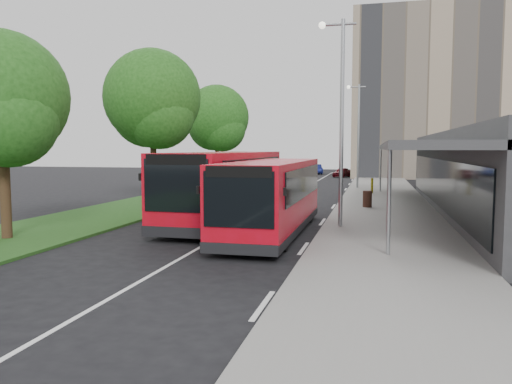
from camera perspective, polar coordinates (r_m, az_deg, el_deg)
ground at (r=18.86m, az=-3.71°, el=-4.83°), size 120.00×120.00×0.00m
pavement at (r=37.89m, az=14.13°, el=0.09°), size 5.00×80.00×0.15m
grass_verge at (r=39.89m, az=-4.89°, el=0.43°), size 5.00×80.00×0.10m
lane_centre_line at (r=33.37m, az=3.87°, el=-0.53°), size 0.12×70.00×0.01m
kerb_dashes at (r=36.96m, az=9.95°, el=-0.06°), size 0.12×56.00×0.01m
office_block at (r=60.64m, az=21.75°, el=10.12°), size 22.00×12.00×18.00m
station_building at (r=26.34m, az=25.17°, el=1.97°), size 7.70×26.00×4.00m
tree_near at (r=19.43m, az=-27.01°, el=8.78°), size 4.53×4.53×7.25m
tree_mid at (r=29.69m, az=-11.72°, el=9.79°), size 5.54×5.54×8.90m
tree_far at (r=40.83m, az=-4.49°, el=8.02°), size 5.18×5.18×8.33m
lamp_post_near at (r=19.86m, az=9.54°, el=9.27°), size 1.44×0.28×8.00m
lamp_post_far at (r=39.81m, az=11.50°, el=7.06°), size 1.44×0.28×8.00m
bus_main at (r=18.72m, az=1.91°, el=-0.54°), size 2.64×9.73×2.75m
bus_second at (r=21.81m, az=-3.47°, el=0.65°), size 2.98×10.85×3.05m
litter_bin at (r=26.79m, az=12.60°, el=-0.78°), size 0.50×0.50×0.85m
bollard at (r=35.19m, az=13.12°, el=0.72°), size 0.22×0.22×1.04m
car_near at (r=57.17m, az=9.79°, el=2.24°), size 2.18×3.40×1.08m
car_far at (r=63.55m, az=6.87°, el=2.61°), size 2.15×3.88×1.21m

